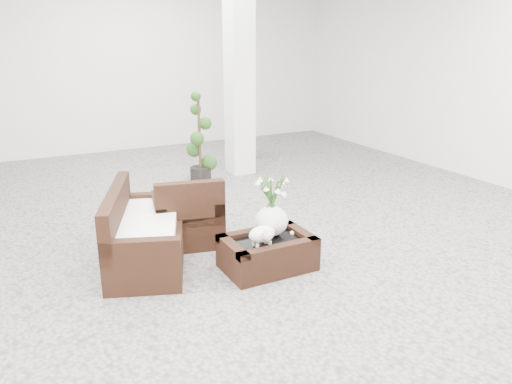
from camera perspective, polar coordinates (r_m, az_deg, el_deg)
name	(u,v)px	position (r m, az deg, el deg)	size (l,w,h in m)	color
ground	(252,240)	(5.91, -0.45, -5.47)	(11.00, 11.00, 0.00)	gray
column	(239,69)	(8.50, -1.91, 13.76)	(0.40, 0.40, 3.50)	white
coffee_table	(268,254)	(5.18, 1.32, -7.07)	(0.90, 0.60, 0.31)	black
sheep_figurine	(262,236)	(4.94, 0.67, -5.02)	(0.28, 0.23, 0.21)	white
planter_narcissus	(272,199)	(5.10, 1.80, -0.75)	(0.44, 0.44, 0.80)	white
tealight	(292,233)	(5.26, 4.10, -4.65)	(0.04, 0.04, 0.03)	white
armchair	(187,209)	(5.79, -7.84, -1.88)	(0.75, 0.72, 0.80)	black
loveseat	(147,226)	(5.35, -12.29, -3.82)	(1.50, 0.72, 0.80)	black
topiary	(200,138)	(8.15, -6.43, 6.14)	(0.38, 0.38, 1.43)	#204215
shopper	(244,119)	(9.60, -1.38, 8.33)	(0.56, 0.37, 1.54)	#413270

